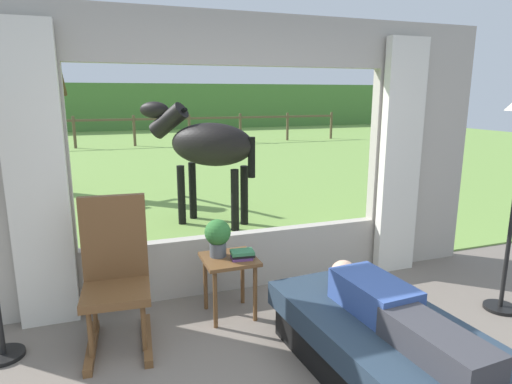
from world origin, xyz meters
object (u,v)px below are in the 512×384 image
Objects in this scene: recliner_sofa at (384,348)px; horse at (206,145)px; reclining_person at (392,309)px; rocking_chair at (116,273)px; side_table at (229,268)px; book_stack at (242,255)px; pasture_tree at (29,114)px; potted_plant at (218,235)px.

recliner_sofa is 1.01× the size of horse.
reclining_person is 1.98m from rocking_chair.
horse is (-0.26, 3.84, 0.94)m from recliner_sofa.
side_table is at bearing 117.64° from recliner_sofa.
pasture_tree reaches higher than book_stack.
side_table is 2.80m from horse.
rocking_chair is 6.12m from pasture_tree.
pasture_tree is at bearing 108.30° from reclining_person.
potted_plant is at bearing 143.56° from book_stack.
potted_plant reaches higher than reclining_person.
horse is at bearing 68.17° from rocking_chair.
pasture_tree is at bearing 80.94° from horse.
side_table is at bearing 116.59° from reclining_person.
potted_plant is (0.83, 0.15, 0.16)m from rocking_chair.
recliner_sofa is at bearing 86.23° from reclining_person.
book_stack is at bearing 114.58° from reclining_person.
recliner_sofa is 8.43× the size of book_stack.
potted_plant is 2.70m from horse.
book_stack is (0.17, -0.13, -0.15)m from potted_plant.
reclining_person is at bearing -93.77° from recliner_sofa.
horse is (-0.26, 3.89, 0.63)m from reclining_person.
reclining_person is 1.31m from book_stack.
rocking_chair is 0.86m from potted_plant.
recliner_sofa is 1.98m from rocking_chair.
book_stack reaches higher than side_table.
horse is 4.10m from pasture_tree.
potted_plant is 0.26m from book_stack.
reclining_person reaches higher than side_table.
potted_plant is 6.18m from pasture_tree.
horse reaches higher than recliner_sofa.
recliner_sofa is 0.57× the size of pasture_tree.
book_stack is at bearing -69.23° from pasture_tree.
pasture_tree is (-2.86, 7.05, 0.98)m from reclining_person.
potted_plant is (-0.80, 1.23, 0.48)m from recliner_sofa.
reclining_person is 1.42m from side_table.
potted_plant is at bearing 118.05° from reclining_person.
reclining_person is at bearing -30.32° from rocking_chair.
recliner_sofa is at bearing -60.58° from book_stack.
side_table is 6.30m from pasture_tree.
recliner_sofa is at bearing -67.79° from pasture_tree.
rocking_chair is 3.14m from horse.
reclining_person is 1.28× the size of rocking_chair.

